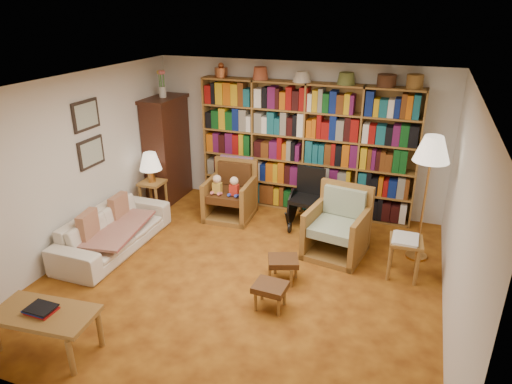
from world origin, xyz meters
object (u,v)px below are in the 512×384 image
at_px(side_table_papers, 406,247).
at_px(side_table_lamp, 153,190).
at_px(sofa, 113,230).
at_px(footstool_a, 283,262).
at_px(footstool_b, 270,289).
at_px(floor_lamp, 432,154).
at_px(coffee_table, 45,317).
at_px(armchair_sage, 338,228).
at_px(wheelchair, 308,200).
at_px(armchair_leather, 232,193).

bearing_deg(side_table_papers, side_table_lamp, 172.31).
height_order(sofa, footstool_a, sofa).
bearing_deg(sofa, side_table_papers, -80.74).
distance_m(sofa, footstool_b, 2.67).
bearing_deg(floor_lamp, coffee_table, -137.00).
xyz_separation_m(footstool_a, coffee_table, (-1.92, -2.06, 0.14)).
distance_m(armchair_sage, wheelchair, 0.93).
xyz_separation_m(armchair_leather, armchair_sage, (1.90, -0.61, -0.02)).
bearing_deg(floor_lamp, side_table_lamp, -179.68).
relative_size(side_table_lamp, footstool_a, 1.23).
bearing_deg(sofa, footstool_b, -102.63).
bearing_deg(coffee_table, footstool_b, 36.82).
distance_m(wheelchair, footstool_a, 1.71).
bearing_deg(footstool_a, wheelchair, 93.68).
bearing_deg(armchair_leather, floor_lamp, -7.35).
bearing_deg(sofa, armchair_sage, -71.70).
distance_m(armchair_leather, footstool_b, 2.65).
relative_size(armchair_leather, footstool_a, 2.02).
height_order(wheelchair, side_table_papers, wheelchair).
xyz_separation_m(armchair_sage, wheelchair, (-0.62, 0.70, 0.06)).
bearing_deg(armchair_sage, floor_lamp, 11.50).
height_order(footstool_b, coffee_table, coffee_table).
height_order(side_table_papers, coffee_table, side_table_papers).
relative_size(sofa, wheelchair, 2.07).
xyz_separation_m(sofa, footstool_a, (2.58, 0.04, -0.02)).
distance_m(sofa, side_table_papers, 4.10).
height_order(armchair_leather, armchair_sage, armchair_sage).
distance_m(sofa, side_table_lamp, 1.26).
relative_size(armchair_sage, side_table_papers, 1.71).
distance_m(armchair_sage, footstool_a, 1.13).
bearing_deg(footstool_a, coffee_table, -132.87).
xyz_separation_m(armchair_sage, side_table_papers, (0.95, -0.36, 0.07)).
bearing_deg(wheelchair, side_table_papers, -33.94).
bearing_deg(armchair_leather, wheelchair, 3.65).
distance_m(side_table_lamp, side_table_papers, 4.18).
xyz_separation_m(armchair_leather, footstool_b, (1.43, -2.23, -0.13)).
xyz_separation_m(armchair_leather, footstool_a, (1.40, -1.62, -0.12)).
relative_size(sofa, coffee_table, 1.79).
bearing_deg(side_table_lamp, wheelchair, 10.88).
relative_size(floor_lamp, footstool_a, 3.77).
distance_m(side_table_lamp, footstool_b, 3.27).
height_order(side_table_lamp, coffee_table, side_table_lamp).
xyz_separation_m(side_table_lamp, armchair_sage, (3.19, -0.20, -0.05)).
bearing_deg(wheelchair, sofa, -144.82).
xyz_separation_m(side_table_papers, footstool_a, (-1.46, -0.65, -0.17)).
relative_size(armchair_sage, coffee_table, 0.89).
bearing_deg(side_table_papers, floor_lamp, 74.78).
xyz_separation_m(armchair_leather, side_table_papers, (2.86, -0.97, 0.05)).
height_order(sofa, side_table_lamp, side_table_lamp).
distance_m(side_table_lamp, footstool_a, 2.95).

